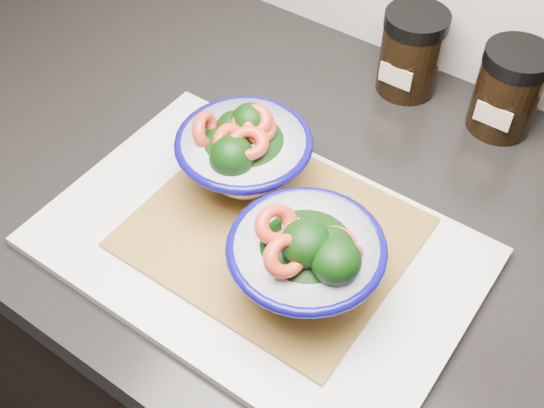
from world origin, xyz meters
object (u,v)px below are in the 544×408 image
Objects in this scene: bowl_right at (307,260)px; spice_jar_b at (509,90)px; bowl_left at (243,153)px; spice_jar_a at (411,52)px; cutting_board at (258,247)px.

spice_jar_b is at bearing 81.12° from bowl_right.
bowl_left is at bearing -124.68° from spice_jar_b.
bowl_left is 0.16m from bowl_right.
spice_jar_a is 1.00× the size of spice_jar_b.
spice_jar_a is at bearing 77.64° from bowl_left.
spice_jar_b is at bearing 68.84° from cutting_board.
cutting_board is 0.10m from bowl_left.
bowl_left is 1.33× the size of spice_jar_b.
cutting_board is 3.98× the size of spice_jar_b.
bowl_left is 0.34m from spice_jar_b.
bowl_right is 1.35× the size of spice_jar_b.
cutting_board is at bearing 163.99° from bowl_right.
bowl_left is 0.99× the size of bowl_right.
cutting_board is 0.34m from spice_jar_a.
spice_jar_a is at bearing 101.86° from bowl_right.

